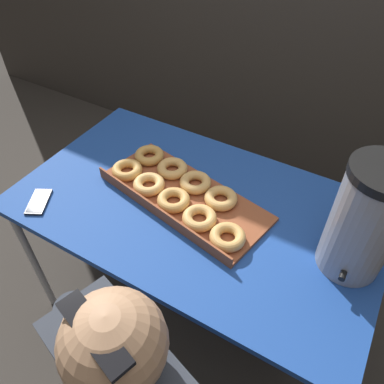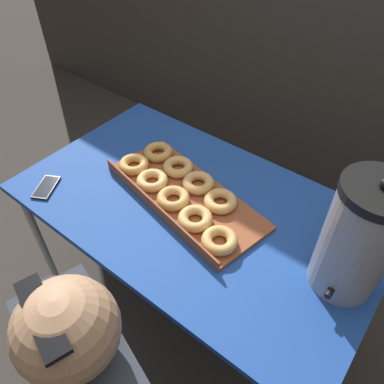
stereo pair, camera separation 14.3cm
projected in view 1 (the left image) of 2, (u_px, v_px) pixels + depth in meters
ground_plane at (195, 305)px, 2.00m from camera, size 12.00×12.00×0.00m
folding_table at (196, 213)px, 1.50m from camera, size 1.42×0.83×0.77m
donut_box at (180, 192)px, 1.48m from camera, size 0.74×0.43×0.05m
coffee_urn at (365, 221)px, 1.13m from camera, size 0.21×0.24×0.44m
cell_phone at (39, 202)px, 1.47m from camera, size 0.13×0.15×0.01m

